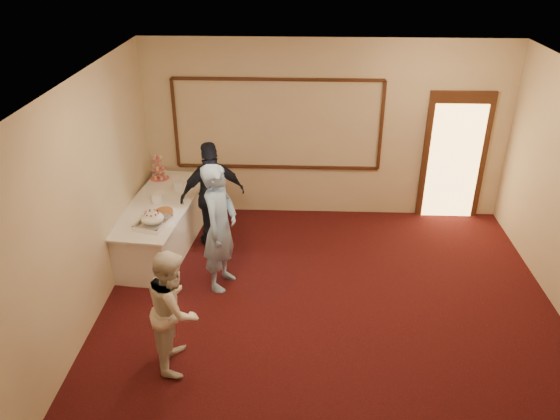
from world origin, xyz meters
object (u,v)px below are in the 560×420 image
object	(u,v)px
man	(220,227)
guest	(213,195)
woman	(174,309)
tart	(164,212)
cupcake_stand	(159,169)
buffet_table	(163,224)
plate_stack_a	(157,198)
pavlova_tray	(153,220)
plate_stack_b	(179,186)

from	to	relation	value
man	guest	bearing A→B (deg)	28.98
man	woman	world-z (taller)	man
tart	man	size ratio (longest dim) A/B	0.16
cupcake_stand	guest	xyz separation A→B (m)	(1.01, -0.78, -0.08)
buffet_table	man	world-z (taller)	man
buffet_table	guest	distance (m)	0.93
buffet_table	plate_stack_a	bearing A→B (deg)	178.54
pavlova_tray	plate_stack_b	xyz separation A→B (m)	(0.12, 1.16, -0.01)
plate_stack_a	plate_stack_b	xyz separation A→B (m)	(0.23, 0.45, 0.00)
tart	man	bearing A→B (deg)	-34.17
plate_stack_a	man	distance (m)	1.48
cupcake_stand	woman	world-z (taller)	woman
plate_stack_b	buffet_table	bearing A→B (deg)	-113.79
guest	buffet_table	bearing A→B (deg)	-14.08
cupcake_stand	plate_stack_a	size ratio (longest dim) A/B	2.56
plate_stack_b	man	bearing A→B (deg)	-58.96
man	woman	size ratio (longest dim) A/B	1.25
cupcake_stand	plate_stack_a	world-z (taller)	cupcake_stand
woman	guest	world-z (taller)	guest
buffet_table	pavlova_tray	xyz separation A→B (m)	(0.07, -0.72, 0.47)
pavlova_tray	man	size ratio (longest dim) A/B	0.33
cupcake_stand	tart	world-z (taller)	cupcake_stand
plate_stack_a	man	size ratio (longest dim) A/B	0.10
buffet_table	tart	world-z (taller)	tart
plate_stack_b	tart	distance (m)	0.82
guest	tart	bearing A→B (deg)	14.91
pavlova_tray	cupcake_stand	bearing A→B (deg)	100.28
buffet_table	tart	xyz separation A→B (m)	(0.15, -0.37, 0.41)
man	plate_stack_b	bearing A→B (deg)	46.39
cupcake_stand	plate_stack_b	xyz separation A→B (m)	(0.42, -0.45, -0.09)
woman	tart	bearing A→B (deg)	10.54
plate_stack_a	tart	bearing A→B (deg)	-63.17
buffet_table	tart	bearing A→B (deg)	-67.78
buffet_table	woman	distance (m)	2.66
buffet_table	tart	size ratio (longest dim) A/B	8.27
buffet_table	guest	world-z (taller)	guest
plate_stack_a	tart	distance (m)	0.42
plate_stack_a	guest	world-z (taller)	guest
man	guest	distance (m)	1.14
cupcake_stand	guest	bearing A→B (deg)	-37.59
woman	plate_stack_a	bearing A→B (deg)	12.28
buffet_table	plate_stack_a	world-z (taller)	plate_stack_a
cupcake_stand	woman	bearing A→B (deg)	-74.06
pavlova_tray	guest	distance (m)	1.10
plate_stack_b	guest	bearing A→B (deg)	-29.05
buffet_table	cupcake_stand	size ratio (longest dim) A/B	5.46
pavlova_tray	guest	xyz separation A→B (m)	(0.72, 0.83, -0.00)
plate_stack_a	cupcake_stand	bearing A→B (deg)	101.57
plate_stack_a	plate_stack_b	size ratio (longest dim) A/B	0.99
buffet_table	pavlova_tray	world-z (taller)	pavlova_tray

